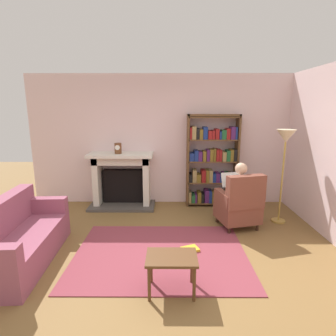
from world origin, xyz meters
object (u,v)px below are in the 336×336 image
at_px(sofa_floral, 18,240).
at_px(side_table, 172,262).
at_px(fireplace, 122,178).
at_px(mantel_clock, 118,148).
at_px(armchair_reading, 240,204).
at_px(floor_lamp, 285,144).
at_px(bookshelf, 212,162).
at_px(seated_reader, 237,191).

distance_m(sofa_floral, side_table, 2.11).
height_order(fireplace, mantel_clock, mantel_clock).
xyz_separation_m(fireplace, armchair_reading, (2.17, -1.12, -0.17)).
bearing_deg(mantel_clock, sofa_floral, -114.70).
bearing_deg(sofa_floral, floor_lamp, -74.61).
height_order(armchair_reading, side_table, armchair_reading).
distance_m(bookshelf, armchair_reading, 1.29).
relative_size(bookshelf, floor_lamp, 1.14).
distance_m(fireplace, mantel_clock, 0.65).
relative_size(bookshelf, side_table, 3.39).
height_order(mantel_clock, sofa_floral, mantel_clock).
height_order(seated_reader, side_table, seated_reader).
relative_size(mantel_clock, side_table, 0.38).
xyz_separation_m(fireplace, side_table, (1.01, -2.79, -0.22)).
height_order(fireplace, floor_lamp, floor_lamp).
bearing_deg(mantel_clock, armchair_reading, -24.68).
distance_m(bookshelf, side_table, 3.01).
xyz_separation_m(sofa_floral, floor_lamp, (3.98, 1.35, 1.09)).
bearing_deg(bookshelf, floor_lamp, -39.01).
relative_size(mantel_clock, seated_reader, 0.19).
relative_size(sofa_floral, side_table, 3.11).
relative_size(fireplace, armchair_reading, 1.38).
height_order(bookshelf, floor_lamp, bookshelf).
distance_m(fireplace, bookshelf, 1.90).
xyz_separation_m(sofa_floral, side_table, (2.02, -0.59, 0.05)).
distance_m(side_table, floor_lamp, 2.95).
relative_size(side_table, floor_lamp, 0.34).
height_order(mantel_clock, seated_reader, mantel_clock).
bearing_deg(armchair_reading, floor_lamp, -175.51).
relative_size(mantel_clock, sofa_floral, 0.12).
xyz_separation_m(mantel_clock, bookshelf, (1.92, 0.13, -0.31)).
distance_m(mantel_clock, sofa_floral, 2.49).
relative_size(armchair_reading, sofa_floral, 0.56).
distance_m(mantel_clock, armchair_reading, 2.57).
height_order(sofa_floral, floor_lamp, floor_lamp).
height_order(side_table, floor_lamp, floor_lamp).
bearing_deg(sofa_floral, side_table, -109.67).
xyz_separation_m(bookshelf, armchair_reading, (0.30, -1.15, -0.50)).
distance_m(armchair_reading, floor_lamp, 1.29).
height_order(bookshelf, side_table, bookshelf).
distance_m(mantel_clock, bookshelf, 1.95).
bearing_deg(seated_reader, sofa_floral, 6.64).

